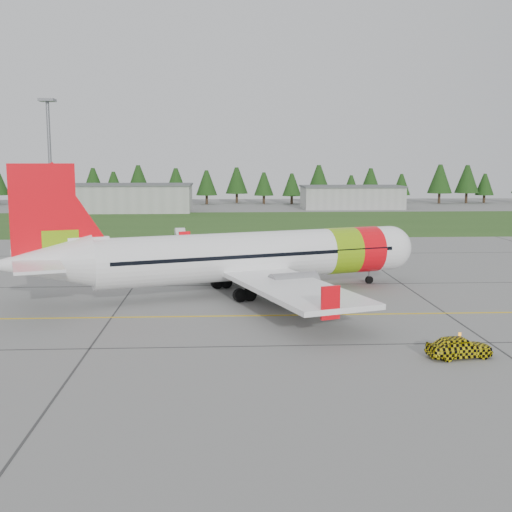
{
  "coord_description": "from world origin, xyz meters",
  "views": [
    {
      "loc": [
        -6.81,
        -38.45,
        11.32
      ],
      "look_at": [
        -4.07,
        13.51,
        3.68
      ],
      "focal_mm": 45.0,
      "sensor_mm": 36.0,
      "label": 1
    }
  ],
  "objects": [
    {
      "name": "follow_me_car",
      "position": [
        6.95,
        -2.92,
        1.93
      ],
      "size": [
        1.55,
        1.74,
        3.86
      ],
      "primitive_type": "imported",
      "rotation": [
        0.0,
        0.0,
        1.73
      ],
      "color": "yellow",
      "rests_on": "ground"
    },
    {
      "name": "floodlight_mast",
      "position": [
        -32.0,
        58.0,
        10.0
      ],
      "size": [
        0.5,
        0.5,
        20.0
      ],
      "primitive_type": "cylinder",
      "color": "slate",
      "rests_on": "ground"
    },
    {
      "name": "service_van",
      "position": [
        -13.21,
        58.55,
        2.14
      ],
      "size": [
        1.67,
        1.6,
        4.29
      ],
      "primitive_type": "imported",
      "rotation": [
        0.0,
        0.0,
        0.14
      ],
      "color": "white",
      "rests_on": "ground"
    },
    {
      "name": "hangar_west",
      "position": [
        -30.0,
        110.0,
        3.0
      ],
      "size": [
        32.0,
        14.0,
        6.0
      ],
      "primitive_type": "cube",
      "color": "#A8A8A3",
      "rests_on": "ground"
    },
    {
      "name": "aircraft",
      "position": [
        -4.92,
        16.22,
        3.24
      ],
      "size": [
        35.82,
        33.96,
        11.22
      ],
      "rotation": [
        0.0,
        0.0,
        0.33
      ],
      "color": "white",
      "rests_on": "ground"
    },
    {
      "name": "grass_strip",
      "position": [
        0.0,
        82.0,
        0.01
      ],
      "size": [
        320.0,
        50.0,
        0.03
      ],
      "primitive_type": "cube",
      "color": "#30561E",
      "rests_on": "ground"
    },
    {
      "name": "treeline",
      "position": [
        0.0,
        138.0,
        5.0
      ],
      "size": [
        160.0,
        8.0,
        10.0
      ],
      "primitive_type": null,
      "color": "#1C3F14",
      "rests_on": "ground"
    },
    {
      "name": "taxi_guideline",
      "position": [
        0.0,
        8.0,
        0.01
      ],
      "size": [
        120.0,
        0.25,
        0.02
      ],
      "primitive_type": "cube",
      "color": "gold",
      "rests_on": "ground"
    },
    {
      "name": "hangar_east",
      "position": [
        25.0,
        118.0,
        2.6
      ],
      "size": [
        24.0,
        12.0,
        5.2
      ],
      "primitive_type": "cube",
      "color": "#A8A8A3",
      "rests_on": "ground"
    },
    {
      "name": "ground",
      "position": [
        0.0,
        0.0,
        0.0
      ],
      "size": [
        320.0,
        320.0,
        0.0
      ],
      "primitive_type": "plane",
      "color": "gray",
      "rests_on": "ground"
    }
  ]
}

